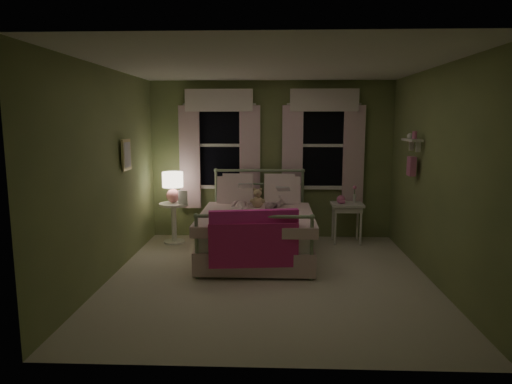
{
  "coord_description": "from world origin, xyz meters",
  "views": [
    {
      "loc": [
        0.05,
        -5.49,
        1.97
      ],
      "look_at": [
        -0.19,
        0.6,
        1.0
      ],
      "focal_mm": 32.0,
      "sensor_mm": 36.0,
      "label": 1
    }
  ],
  "objects_px": {
    "child_right": "(276,189)",
    "teddy_bear": "(258,199)",
    "nightstand_right": "(347,209)",
    "bed": "(257,230)",
    "nightstand_left": "(174,217)",
    "table_lamp": "(173,184)",
    "child_left": "(240,185)"
  },
  "relations": [
    {
      "from": "nightstand_left",
      "to": "nightstand_right",
      "type": "relative_size",
      "value": 1.02
    },
    {
      "from": "teddy_bear",
      "to": "child_left",
      "type": "bearing_deg",
      "value": 150.5
    },
    {
      "from": "teddy_bear",
      "to": "bed",
      "type": "bearing_deg",
      "value": -90.0
    },
    {
      "from": "table_lamp",
      "to": "nightstand_right",
      "type": "bearing_deg",
      "value": 1.93
    },
    {
      "from": "bed",
      "to": "child_left",
      "type": "relative_size",
      "value": 2.42
    },
    {
      "from": "child_left",
      "to": "teddy_bear",
      "type": "xyz_separation_m",
      "value": [
        0.28,
        -0.16,
        -0.2
      ]
    },
    {
      "from": "table_lamp",
      "to": "bed",
      "type": "bearing_deg",
      "value": -26.22
    },
    {
      "from": "child_left",
      "to": "child_right",
      "type": "distance_m",
      "value": 0.56
    },
    {
      "from": "child_right",
      "to": "bed",
      "type": "bearing_deg",
      "value": 78.9
    },
    {
      "from": "child_right",
      "to": "nightstand_right",
      "type": "xyz_separation_m",
      "value": [
        1.13,
        0.34,
        -0.38
      ]
    },
    {
      "from": "child_right",
      "to": "teddy_bear",
      "type": "xyz_separation_m",
      "value": [
        -0.28,
        -0.16,
        -0.14
      ]
    },
    {
      "from": "nightstand_left",
      "to": "bed",
      "type": "bearing_deg",
      "value": -26.22
    },
    {
      "from": "table_lamp",
      "to": "child_right",
      "type": "bearing_deg",
      "value": -8.67
    },
    {
      "from": "bed",
      "to": "teddy_bear",
      "type": "distance_m",
      "value": 0.49
    },
    {
      "from": "bed",
      "to": "nightstand_left",
      "type": "relative_size",
      "value": 3.13
    },
    {
      "from": "child_right",
      "to": "nightstand_right",
      "type": "distance_m",
      "value": 1.24
    },
    {
      "from": "child_right",
      "to": "teddy_bear",
      "type": "bearing_deg",
      "value": 52.0
    },
    {
      "from": "bed",
      "to": "child_right",
      "type": "relative_size",
      "value": 2.82
    },
    {
      "from": "teddy_bear",
      "to": "nightstand_right",
      "type": "xyz_separation_m",
      "value": [
        1.41,
        0.5,
        -0.24
      ]
    },
    {
      "from": "child_left",
      "to": "child_right",
      "type": "bearing_deg",
      "value": 169.55
    },
    {
      "from": "table_lamp",
      "to": "nightstand_right",
      "type": "xyz_separation_m",
      "value": [
        2.78,
        0.09,
        -0.4
      ]
    },
    {
      "from": "teddy_bear",
      "to": "table_lamp",
      "type": "xyz_separation_m",
      "value": [
        -1.37,
        0.41,
        0.16
      ]
    },
    {
      "from": "child_right",
      "to": "nightstand_right",
      "type": "bearing_deg",
      "value": -140.59
    },
    {
      "from": "nightstand_right",
      "to": "child_right",
      "type": "bearing_deg",
      "value": -163.09
    },
    {
      "from": "bed",
      "to": "table_lamp",
      "type": "distance_m",
      "value": 1.63
    },
    {
      "from": "nightstand_left",
      "to": "nightstand_right",
      "type": "height_order",
      "value": "same"
    },
    {
      "from": "bed",
      "to": "child_left",
      "type": "bearing_deg",
      "value": 123.6
    },
    {
      "from": "child_left",
      "to": "nightstand_right",
      "type": "relative_size",
      "value": 1.31
    },
    {
      "from": "bed",
      "to": "table_lamp",
      "type": "bearing_deg",
      "value": 153.78
    },
    {
      "from": "nightstand_right",
      "to": "bed",
      "type": "bearing_deg",
      "value": -151.54
    },
    {
      "from": "child_right",
      "to": "teddy_bear",
      "type": "distance_m",
      "value": 0.35
    },
    {
      "from": "child_right",
      "to": "table_lamp",
      "type": "relative_size",
      "value": 1.47
    }
  ]
}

